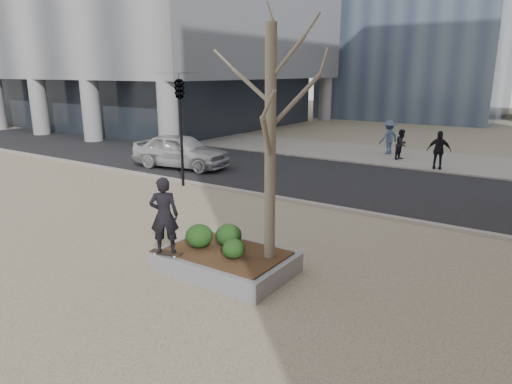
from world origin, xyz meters
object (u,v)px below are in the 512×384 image
Objects in this scene: skateboarder at (164,215)px; planter at (226,262)px; skateboard at (166,253)px; police_car at (181,151)px.

planter is at bearing -177.95° from skateboarder.
skateboard is at bearing 180.00° from skateboarder.
skateboarder is at bearing -147.54° from police_car.
skateboarder is at bearing 0.00° from skateboard.
planter is 1.40m from skateboard.
planter is 1.70× the size of skateboarder.
skateboarder is at bearing -140.76° from planter.
planter is 0.62× the size of police_car.
police_car reaches higher than skateboard.
skateboarder is 12.09m from police_car.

